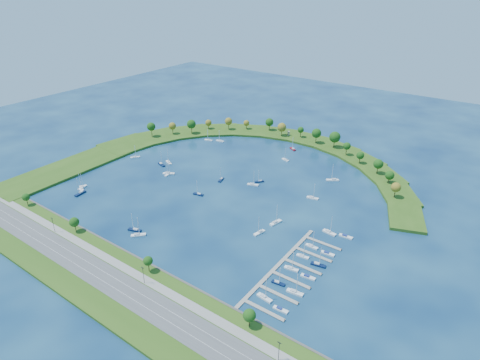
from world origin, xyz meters
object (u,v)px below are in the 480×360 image
Objects in this scene: moored_boat_20 at (253,184)px; docked_boat_4 at (291,268)px; moored_boat_8 at (221,179)px; docked_boat_8 at (312,246)px; moored_boat_3 at (81,188)px; moored_boat_18 at (276,222)px; docked_boat_3 at (295,292)px; docked_boat_10 at (329,232)px; moored_boat_14 at (198,194)px; moored_boat_19 at (135,157)px; harbor_tower at (289,133)px; docked_boat_1 at (280,309)px; moored_boat_12 at (333,180)px; docked_boat_9 at (328,253)px; moored_boat_1 at (208,140)px; moored_boat_4 at (285,159)px; moored_boat_5 at (169,173)px; moored_boat_9 at (293,149)px; moored_boat_16 at (259,181)px; moored_boat_10 at (259,232)px; moored_boat_6 at (220,141)px; docked_boat_5 at (308,277)px; docked_boat_7 at (318,264)px; docked_boat_11 at (346,236)px; docked_boat_0 at (264,297)px; moored_boat_0 at (138,235)px; docked_boat_2 at (278,282)px; moored_boat_15 at (169,162)px; moored_boat_17 at (135,230)px; moored_boat_13 at (80,193)px; moored_boat_2 at (168,174)px; moored_boat_11 at (162,164)px.

moored_boat_20 is 100.05m from docked_boat_4.
moored_boat_8 is 103.80m from docked_boat_8.
moored_boat_18 reaches higher than moored_boat_3.
docked_boat_10 reaches higher than docked_boat_3.
moored_boat_19 is (-88.78, 18.60, 0.01)m from moored_boat_14.
docked_boat_1 is (110.62, -204.18, -3.54)m from harbor_tower.
moored_boat_12 is 95.12m from docked_boat_9.
docked_boat_9 is at bearing 135.54° from moored_boat_1.
moored_boat_3 is 1.15× the size of moored_boat_4.
moored_boat_5 is 117.79m from moored_boat_9.
moored_boat_4 is (25.31, -50.24, -3.23)m from harbor_tower.
harbor_tower is at bearing -124.32° from moored_boat_16.
moored_boat_10 is at bearing 135.68° from docked_boat_3.
docked_boat_9 is (158.49, -102.45, -0.30)m from moored_boat_6.
docked_boat_7 reaches higher than docked_boat_5.
moored_boat_20 reaches higher than moored_boat_16.
docked_boat_7 is at bearing 40.21° from docked_boat_4.
docked_boat_5 is (110.61, -175.55, -3.51)m from harbor_tower.
docked_boat_11 is (12.36, 46.04, -0.28)m from docked_boat_4.
docked_boat_1 is (10.48, -2.18, -0.35)m from docked_boat_0.
moored_boat_18 is at bearing 119.13° from docked_boat_1.
docked_boat_0 is at bearing -46.99° from moored_boat_0.
docked_boat_11 is at bearing 84.97° from docked_boat_1.
moored_boat_6 is 82.35m from moored_boat_19.
docked_boat_2 is at bearing -97.50° from docked_boat_4.
moored_boat_16 is 88.72m from docked_boat_11.
moored_boat_15 is 1.01× the size of moored_boat_17.
moored_boat_15 is 1.63× the size of docked_boat_1.
moored_boat_6 is 222.22m from docked_boat_1.
moored_boat_5 is at bearing 75.30° from moored_boat_0.
docked_boat_8 is at bearing -56.27° from harbor_tower.
moored_boat_20 is 78.53m from docked_boat_10.
moored_boat_13 is 1.59× the size of docked_boat_11.
moored_boat_2 is at bearing -82.57° from moored_boat_8.
moored_boat_14 is (-21.14, -90.50, 0.01)m from moored_boat_4.
moored_boat_20 is at bearing 128.38° from docked_boat_4.
moored_boat_2 is at bearing 168.09° from docked_boat_9.
docked_boat_2 is 38.74m from docked_boat_8.
docked_boat_10 is (175.33, 54.14, 0.01)m from moored_boat_3.
moored_boat_18 reaches higher than docked_boat_9.
moored_boat_13 is (5.93, -5.18, 0.02)m from moored_boat_3.
docked_boat_4 is (81.26, -149.43, -0.00)m from moored_boat_9.
docked_boat_5 is at bearing -95.83° from docked_boat_11.
docked_boat_8 is (155.07, -30.54, -0.03)m from moored_boat_11.
moored_boat_8 is at bearing 135.60° from docked_boat_2.
moored_boat_17 is (-1.42, -86.43, 0.04)m from moored_boat_8.
moored_boat_20 is 84.71m from docked_boat_8.
moored_boat_5 is 1.03× the size of moored_boat_13.
moored_boat_8 is 131.78m from docked_boat_0.
docked_boat_0 is at bearing -139.66° from moored_boat_18.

